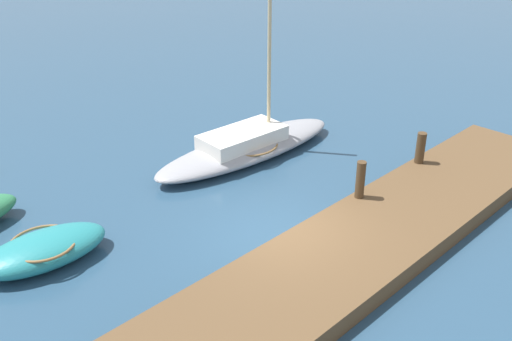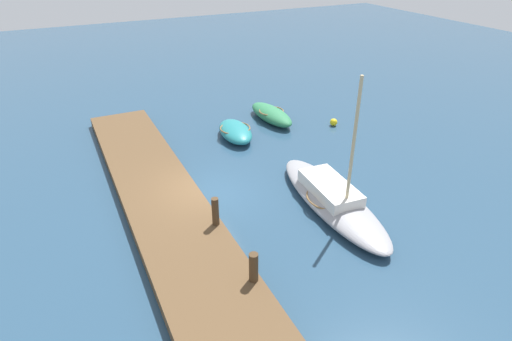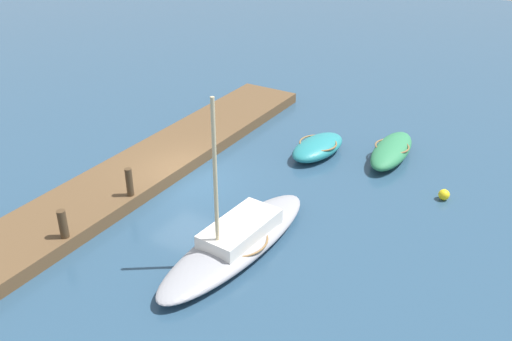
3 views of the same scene
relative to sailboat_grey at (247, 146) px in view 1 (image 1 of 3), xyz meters
The scene contains 6 objects.
ground_plane 5.10m from the sailboat_grey, 124.25° to the right, with size 84.00×84.00×0.00m, color navy.
dock_platform 6.65m from the sailboat_grey, 115.48° to the right, with size 19.43×3.00×0.48m, color brown.
sailboat_grey is the anchor object (origin of this frame).
rowboat_teal 7.65m from the sailboat_grey, behind, with size 3.26×1.90×0.73m.
mooring_post_west 4.80m from the sailboat_grey, 93.43° to the right, with size 0.25×0.25×1.08m, color #47331E.
mooring_post_mid_west 5.55m from the sailboat_grey, 59.54° to the right, with size 0.28×0.28×0.98m, color #47331E.
Camera 1 is at (-9.45, -8.61, 8.53)m, focal length 41.42 mm.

